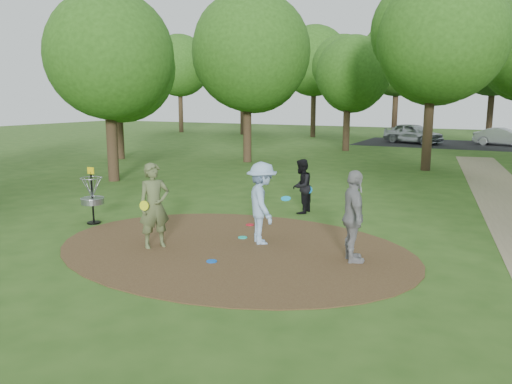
% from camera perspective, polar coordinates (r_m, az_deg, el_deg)
% --- Properties ---
extents(ground, '(100.00, 100.00, 0.00)m').
position_cam_1_polar(ground, '(11.41, -2.74, -6.44)').
color(ground, '#2D5119').
rests_on(ground, ground).
extents(dirt_clearing, '(8.40, 8.40, 0.02)m').
position_cam_1_polar(dirt_clearing, '(11.40, -2.74, -6.39)').
color(dirt_clearing, '#47301C').
rests_on(dirt_clearing, ground).
extents(parking_lot, '(14.00, 8.00, 0.01)m').
position_cam_1_polar(parking_lot, '(39.76, 21.94, 5.07)').
color(parking_lot, black).
rests_on(parking_lot, ground).
extents(player_observer_with_disc, '(0.78, 0.85, 1.94)m').
position_cam_1_polar(player_observer_with_disc, '(11.44, -11.54, -1.56)').
color(player_observer_with_disc, '#566339').
rests_on(player_observer_with_disc, ground).
extents(player_throwing_with_disc, '(1.39, 1.41, 1.92)m').
position_cam_1_polar(player_throwing_with_disc, '(11.53, 0.68, -1.30)').
color(player_throwing_with_disc, '#96B8E0').
rests_on(player_throwing_with_disc, ground).
extents(player_walking_with_disc, '(0.65, 0.80, 1.61)m').
position_cam_1_polar(player_walking_with_disc, '(14.72, 5.20, 0.65)').
color(player_walking_with_disc, black).
rests_on(player_walking_with_disc, ground).
extents(player_waiting_with_disc, '(0.95, 1.22, 1.93)m').
position_cam_1_polar(player_waiting_with_disc, '(10.42, 11.09, -2.79)').
color(player_waiting_with_disc, gray).
rests_on(player_waiting_with_disc, ground).
extents(disc_ground_cyan, '(0.22, 0.22, 0.02)m').
position_cam_1_polar(disc_ground_cyan, '(12.15, -1.54, -5.21)').
color(disc_ground_cyan, '#1AD6BB').
rests_on(disc_ground_cyan, dirt_clearing).
extents(disc_ground_blue, '(0.22, 0.22, 0.02)m').
position_cam_1_polar(disc_ground_blue, '(10.47, -5.09, -7.88)').
color(disc_ground_blue, blue).
rests_on(disc_ground_blue, dirt_clearing).
extents(disc_ground_red, '(0.22, 0.22, 0.02)m').
position_cam_1_polar(disc_ground_red, '(13.34, -0.70, -3.76)').
color(disc_ground_red, red).
rests_on(disc_ground_red, dirt_clearing).
extents(car_left, '(4.80, 3.41, 1.52)m').
position_cam_1_polar(car_left, '(39.53, 17.52, 6.42)').
color(car_left, '#AAAEB1').
rests_on(car_left, ground).
extents(car_right, '(4.02, 1.98, 1.27)m').
position_cam_1_polar(car_right, '(39.99, 26.38, 5.67)').
color(car_right, '#B0B4B8').
rests_on(car_right, ground).
extents(disc_golf_basket, '(0.63, 0.63, 1.54)m').
position_cam_1_polar(disc_golf_basket, '(14.13, -18.24, 0.03)').
color(disc_golf_basket, black).
rests_on(disc_golf_basket, ground).
extents(tree_ring, '(37.22, 45.57, 9.11)m').
position_cam_1_polar(tree_ring, '(18.27, 17.92, 16.10)').
color(tree_ring, '#332316').
rests_on(tree_ring, ground).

